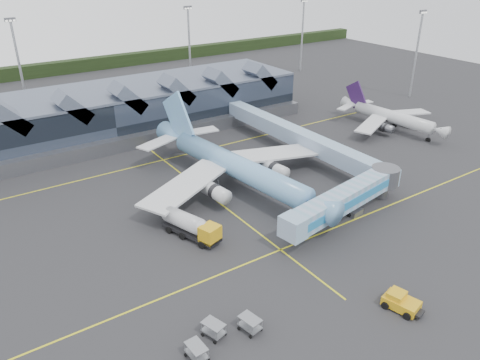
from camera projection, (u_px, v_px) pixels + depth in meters
ground at (246, 224)px, 68.26m from camera, size 260.00×260.00×0.00m
taxi_stripes at (212, 197)px, 75.71m from camera, size 120.00×60.00×0.01m
tree_line_far at (51, 69)px, 149.38m from camera, size 260.00×4.00×4.00m
terminal at (100, 114)px, 98.88m from camera, size 90.00×22.25×12.52m
light_masts at (175, 52)px, 120.09m from camera, size 132.40×42.56×22.45m
main_airliner at (232, 164)px, 77.47m from camera, size 36.64×42.43×13.63m
regional_jet at (390, 116)px, 103.58m from camera, size 24.52×26.81×9.20m
jet_bridge at (351, 196)px, 68.46m from camera, size 25.59×7.65×5.31m
fuel_truck at (189, 224)px, 64.53m from camera, size 5.25×9.89×3.33m
pushback_tug at (401, 302)px, 51.76m from camera, size 3.50×4.67×1.90m
baggage_carts at (221, 334)px, 47.35m from camera, size 8.22×4.20×1.64m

